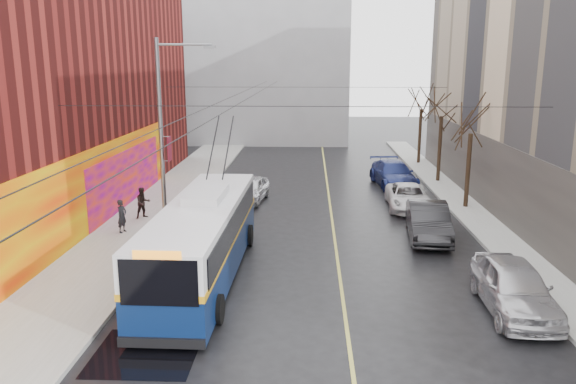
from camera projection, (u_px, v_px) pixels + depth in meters
name	position (u px, v px, depth m)	size (l,w,h in m)	color
ground	(297.00, 349.00, 16.00)	(140.00, 140.00, 0.00)	black
sidewalk_left	(143.00, 224.00, 27.97)	(4.00, 60.00, 0.15)	gray
sidewalk_right	(487.00, 228.00, 27.32)	(2.00, 60.00, 0.15)	gray
lane_line	(332.00, 217.00, 29.57)	(0.12, 50.00, 0.01)	#BFB74C
building_far	(250.00, 52.00, 57.98)	(20.50, 12.10, 18.00)	gray
streetlight_pole	(165.00, 134.00, 24.87)	(2.65, 0.60, 9.00)	slate
catenary_wires	(255.00, 96.00, 29.06)	(18.00, 60.00, 0.22)	black
tree_near	(472.00, 119.00, 30.10)	(3.20, 3.20, 6.40)	black
tree_mid	(442.00, 104.00, 36.85)	(3.20, 3.20, 6.68)	black
tree_far	(422.00, 99.00, 43.69)	(3.20, 3.20, 6.57)	black
puddle	(146.00, 353.00, 15.72)	(2.87, 2.77, 0.01)	black
pigeons_flying	(232.00, 86.00, 24.68)	(4.45, 1.41, 2.65)	slate
trolleybus	(203.00, 238.00, 20.98)	(2.93, 11.82, 5.56)	#081942
parked_car_a	(514.00, 287.00, 18.23)	(1.98, 4.93, 1.68)	silver
parked_car_b	(428.00, 221.00, 25.83)	(1.74, 4.99, 1.64)	black
parked_car_c	(408.00, 197.00, 31.13)	(2.23, 4.83, 1.34)	silver
parked_car_d	(393.00, 174.00, 36.67)	(2.29, 5.63, 1.63)	navy
following_car	(250.00, 189.00, 32.80)	(1.71, 4.25, 1.45)	silver
pedestrian_a	(122.00, 216.00, 26.28)	(0.57, 0.37, 1.57)	black
pedestrian_b	(143.00, 203.00, 28.73)	(0.77, 0.60, 1.59)	black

